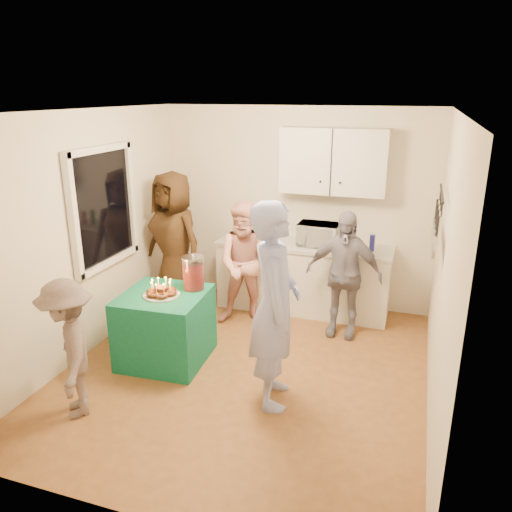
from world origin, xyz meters
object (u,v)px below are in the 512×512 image
(counter, at_px, (303,279))
(party_table, at_px, (165,327))
(woman_back_left, at_px, (174,242))
(man_birthday, at_px, (275,306))
(child_near_left, at_px, (69,349))
(woman_back_right, at_px, (343,274))
(punch_jar, at_px, (193,274))
(woman_back_center, at_px, (247,264))
(microwave, at_px, (318,234))

(counter, height_order, party_table, counter)
(counter, bearing_deg, woman_back_left, -163.25)
(man_birthday, relative_size, child_near_left, 1.50)
(counter, relative_size, woman_back_right, 1.46)
(punch_jar, height_order, woman_back_center, woman_back_center)
(microwave, height_order, woman_back_center, woman_back_center)
(man_birthday, xyz_separation_m, child_near_left, (-1.63, -0.76, -0.32))
(woman_back_left, bearing_deg, microwave, 34.22)
(microwave, xyz_separation_m, woman_back_left, (-1.78, -0.48, -0.14))
(counter, height_order, man_birthday, man_birthday)
(counter, bearing_deg, child_near_left, -116.58)
(punch_jar, bearing_deg, woman_back_right, 33.66)
(party_table, height_order, woman_back_center, woman_back_center)
(party_table, bearing_deg, child_near_left, -106.61)
(woman_back_right, bearing_deg, woman_back_left, -179.37)
(man_birthday, height_order, child_near_left, man_birthday)
(party_table, height_order, woman_back_right, woman_back_right)
(child_near_left, bearing_deg, counter, 114.64)
(woman_back_left, bearing_deg, child_near_left, -66.49)
(punch_jar, height_order, woman_back_left, woman_back_left)
(microwave, relative_size, woman_back_left, 0.28)
(counter, xyz_separation_m, woman_back_left, (-1.60, -0.48, 0.49))
(microwave, distance_m, child_near_left, 3.28)
(party_table, distance_m, woman_back_right, 2.10)
(woman_back_center, bearing_deg, microwave, 24.90)
(microwave, distance_m, punch_jar, 1.82)
(microwave, distance_m, woman_back_left, 1.85)
(man_birthday, bearing_deg, counter, -9.30)
(microwave, relative_size, woman_back_center, 0.33)
(counter, height_order, woman_back_left, woman_back_left)
(child_near_left, bearing_deg, woman_back_right, 100.01)
(party_table, relative_size, child_near_left, 0.67)
(counter, height_order, microwave, microwave)
(punch_jar, bearing_deg, party_table, -135.46)
(party_table, bearing_deg, microwave, 53.76)
(party_table, xyz_separation_m, man_birthday, (1.31, -0.34, 0.58))
(party_table, distance_m, child_near_left, 1.18)
(man_birthday, bearing_deg, woman_back_center, 12.69)
(microwave, bearing_deg, counter, -178.65)
(woman_back_right, distance_m, child_near_left, 3.06)
(woman_back_left, height_order, woman_back_center, woman_back_left)
(counter, relative_size, party_table, 2.59)
(counter, xyz_separation_m, child_near_left, (-1.42, -2.83, 0.21))
(woman_back_center, xyz_separation_m, child_near_left, (-0.86, -2.23, -0.13))
(man_birthday, distance_m, woman_back_right, 1.60)
(woman_back_center, bearing_deg, child_near_left, -125.35)
(party_table, bearing_deg, man_birthday, -14.61)
(child_near_left, bearing_deg, man_birthday, 76.16)
(microwave, relative_size, woman_back_right, 0.34)
(microwave, height_order, woman_back_right, woman_back_right)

